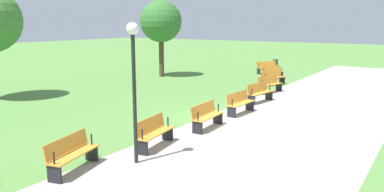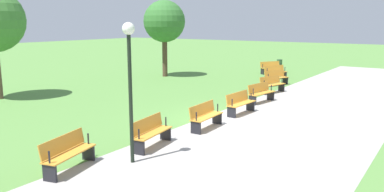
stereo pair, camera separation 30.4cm
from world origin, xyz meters
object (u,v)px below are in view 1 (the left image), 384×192
object	(u,v)px
bench_2	(273,77)
bench_8	(72,153)
bench_1	(272,72)
lamp_post	(134,66)
trash_bin	(275,65)
bench_4	(259,92)
bench_5	(240,102)
bench_3	(270,84)
bench_6	(206,115)
bench_7	(153,132)
tree_1	(161,22)
bench_0	(267,67)

from	to	relation	value
bench_2	bench_8	bearing A→B (deg)	23.29
bench_1	bench_8	distance (m)	18.24
lamp_post	trash_bin	size ratio (longest dim) A/B	4.03
bench_4	bench_5	distance (m)	2.66
bench_2	bench_4	size ratio (longest dim) A/B	1.00
bench_5	lamp_post	world-z (taller)	lamp_post
bench_1	bench_3	xyz separation A→B (m)	(4.98, 1.84, 0.00)
bench_6	bench_7	xyz separation A→B (m)	(2.65, -0.27, 0.00)
bench_7	tree_1	size ratio (longest dim) A/B	0.33
bench_0	tree_1	size ratio (longest dim) A/B	0.32
bench_0	tree_1	distance (m)	8.48
lamp_post	trash_bin	xyz separation A→B (m)	(-20.84, -4.11, -2.15)
bench_6	tree_1	world-z (taller)	tree_1
bench_0	tree_1	world-z (taller)	tree_1
tree_1	bench_4	bearing A→B (deg)	64.39
bench_4	tree_1	size ratio (longest dim) A/B	0.33
bench_2	bench_6	bearing A→B (deg)	29.08
bench_7	trash_bin	distance (m)	19.89
bench_6	bench_8	world-z (taller)	same
bench_7	trash_bin	xyz separation A→B (m)	(-19.55, -3.67, -0.01)
bench_5	bench_0	bearing A→B (deg)	-159.69
bench_6	lamp_post	xyz separation A→B (m)	(3.94, 0.18, 2.14)
bench_1	bench_8	bearing A→B (deg)	32.01
bench_2	bench_8	distance (m)	15.73
bench_7	bench_3	bearing A→B (deg)	174.16
bench_1	bench_7	size ratio (longest dim) A/B	0.99
bench_3	bench_8	xyz separation A→B (m)	(13.17, 0.00, 0.00)
bench_5	lamp_post	bearing A→B (deg)	4.43
bench_5	bench_7	world-z (taller)	same
bench_8	lamp_post	xyz separation A→B (m)	(-1.32, 0.98, 2.14)
bench_0	lamp_post	distance (m)	19.71
bench_6	bench_5	bearing A→B (deg)	177.09
trash_bin	bench_5	bearing A→B (deg)	15.46
bench_6	bench_8	size ratio (longest dim) A/B	0.97
bench_6	bench_0	bearing A→B (deg)	-168.42
bench_5	bench_7	xyz separation A→B (m)	(5.31, -0.27, 0.00)
bench_5	bench_6	bearing A→B (deg)	2.91
bench_0	bench_5	size ratio (longest dim) A/B	0.99
bench_1	bench_3	distance (m)	5.31
bench_1	bench_0	bearing A→B (deg)	-124.78
tree_1	trash_bin	world-z (taller)	tree_1
bench_7	tree_1	distance (m)	15.78
bench_1	trash_bin	xyz separation A→B (m)	(-4.01, -1.29, -0.01)
bench_0	tree_1	bearing A→B (deg)	-13.31
bench_8	bench_3	bearing A→B (deg)	165.44
bench_0	bench_6	xyz separation A→B (m)	(15.22, 3.93, 0.00)
bench_1	bench_8	xyz separation A→B (m)	(18.15, 1.84, 0.00)
tree_1	trash_bin	size ratio (longest dim) A/B	5.66
bench_2	bench_6	distance (m)	10.57
bench_3	bench_1	bearing A→B (deg)	-145.14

